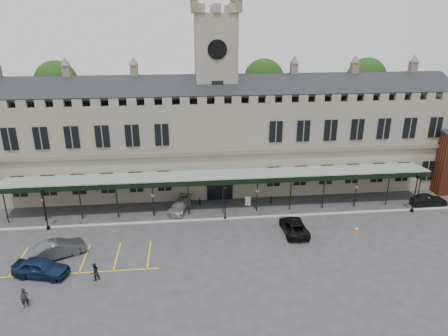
{
  "coord_description": "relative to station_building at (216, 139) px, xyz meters",
  "views": [
    {
      "loc": [
        -4.3,
        -34.7,
        20.97
      ],
      "look_at": [
        0.0,
        6.0,
        6.0
      ],
      "focal_mm": 32.0,
      "sensor_mm": 36.0,
      "label": 1
    }
  ],
  "objects": [
    {
      "name": "lamp_post_left",
      "position": [
        -19.14,
        -10.7,
        -3.54
      ],
      "size": [
        0.47,
        0.47,
        4.94
      ],
      "color": "black",
      "rests_on": "ground"
    },
    {
      "name": "tree_behind_left",
      "position": [
        -22.0,
        9.09,
        6.35
      ],
      "size": [
        6.0,
        6.0,
        16.0
      ],
      "color": "#332314",
      "rests_on": "ground"
    },
    {
      "name": "kerb",
      "position": [
        0.0,
        -10.41,
        -6.41
      ],
      "size": [
        60.0,
        0.4,
        0.12
      ],
      "primitive_type": "cube",
      "color": "gray",
      "rests_on": "ground"
    },
    {
      "name": "canopy",
      "position": [
        0.0,
        -8.45,
        -4.06
      ],
      "size": [
        50.0,
        4.1,
        4.3
      ],
      "color": "#8C9E93",
      "rests_on": "ground"
    },
    {
      "name": "tree_behind_mid",
      "position": [
        8.0,
        9.09,
        6.35
      ],
      "size": [
        6.0,
        6.0,
        16.0
      ],
      "color": "#332314",
      "rests_on": "ground"
    },
    {
      "name": "bollard_right",
      "position": [
        6.14,
        -6.78,
        -6.0
      ],
      "size": [
        0.17,
        0.17,
        0.94
      ],
      "primitive_type": "cylinder",
      "color": "black",
      "rests_on": "ground"
    },
    {
      "name": "person_a",
      "position": [
        -17.01,
        -23.53,
        -5.61
      ],
      "size": [
        0.73,
        0.61,
        1.71
      ],
      "primitive_type": "imported",
      "rotation": [
        0.0,
        0.0,
        0.37
      ],
      "color": "black",
      "rests_on": "ground"
    },
    {
      "name": "parking_markings",
      "position": [
        -14.0,
        -17.41,
        -6.47
      ],
      "size": [
        16.0,
        6.0,
        0.01
      ],
      "primitive_type": null,
      "color": "gold",
      "rests_on": "ground"
    },
    {
      "name": "sign_board",
      "position": [
        3.21,
        -7.12,
        -5.91
      ],
      "size": [
        0.65,
        0.22,
        1.14
      ],
      "rotation": [
        0.0,
        0.0,
        -0.26
      ],
      "color": "black",
      "rests_on": "ground"
    },
    {
      "name": "car_left_b",
      "position": [
        -16.48,
        -16.35,
        -5.64
      ],
      "size": [
        5.27,
        3.84,
        1.65
      ],
      "primitive_type": "imported",
      "rotation": [
        0.0,
        0.0,
        2.04
      ],
      "color": "#37393F",
      "rests_on": "ground"
    },
    {
      "name": "ground",
      "position": [
        0.0,
        -15.91,
        -6.47
      ],
      "size": [
        140.0,
        140.0,
        0.0
      ],
      "primitive_type": "plane",
      "color": "#2B2B2D"
    },
    {
      "name": "car_van",
      "position": [
        7.0,
        -14.16,
        -5.77
      ],
      "size": [
        2.33,
        5.04,
        1.4
      ],
      "primitive_type": "imported",
      "rotation": [
        0.0,
        0.0,
        3.14
      ],
      "color": "black",
      "rests_on": "ground"
    },
    {
      "name": "car_right_b",
      "position": [
        25.0,
        -9.49,
        -5.78
      ],
      "size": [
        4.2,
        1.58,
        1.37
      ],
      "primitive_type": "imported",
      "rotation": [
        0.0,
        0.0,
        1.6
      ],
      "color": "black",
      "rests_on": "ground"
    },
    {
      "name": "traffic_cone",
      "position": [
        13.62,
        -14.86,
        -6.13
      ],
      "size": [
        0.43,
        0.43,
        0.68
      ],
      "rotation": [
        0.0,
        0.0,
        0.36
      ],
      "color": "#DB4C06",
      "rests_on": "ground"
    },
    {
      "name": "person_b",
      "position": [
        -12.3,
        -20.54,
        -5.64
      ],
      "size": [
        1.02,
        1.0,
        1.66
      ],
      "primitive_type": "imported",
      "rotation": [
        0.0,
        0.0,
        3.85
      ],
      "color": "black",
      "rests_on": "ground"
    },
    {
      "name": "car_left_a",
      "position": [
        -17.1,
        -19.4,
        -5.64
      ],
      "size": [
        5.21,
        3.12,
        1.66
      ],
      "primitive_type": "imported",
      "rotation": [
        0.0,
        0.0,
        1.32
      ],
      "color": "#0C1A36",
      "rests_on": "ground"
    },
    {
      "name": "car_taxi",
      "position": [
        -5.0,
        -7.65,
        -5.82
      ],
      "size": [
        3.19,
        4.79,
        1.29
      ],
      "primitive_type": "imported",
      "rotation": [
        0.0,
        0.0,
        -0.34
      ],
      "color": "gray",
      "rests_on": "ground"
    },
    {
      "name": "bollard_left",
      "position": [
        -2.59,
        -6.38,
        -6.01
      ],
      "size": [
        0.16,
        0.16,
        0.91
      ],
      "primitive_type": "cylinder",
      "color": "black",
      "rests_on": "ground"
    },
    {
      "name": "station_building",
      "position": [
        0.0,
        0.0,
        0.0
      ],
      "size": [
        60.0,
        10.36,
        17.3
      ],
      "color": "#6A6558",
      "rests_on": "ground"
    },
    {
      "name": "clock_tower",
      "position": [
        0.0,
        0.09,
        6.64
      ],
      "size": [
        5.6,
        5.6,
        24.8
      ],
      "color": "#6A6558",
      "rests_on": "ground"
    },
    {
      "name": "lamp_post_mid",
      "position": [
        0.07,
        -10.42,
        -4.04
      ],
      "size": [
        0.39,
        0.39,
        4.1
      ],
      "color": "black",
      "rests_on": "ground"
    },
    {
      "name": "tree_behind_right",
      "position": [
        24.0,
        9.09,
        6.35
      ],
      "size": [
        6.0,
        6.0,
        16.0
      ],
      "color": "#332314",
      "rests_on": "ground"
    },
    {
      "name": "lamp_post_right",
      "position": [
        22.17,
        -10.81,
        -3.52
      ],
      "size": [
        0.47,
        0.47,
        4.97
      ],
      "color": "black",
      "rests_on": "ground"
    }
  ]
}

